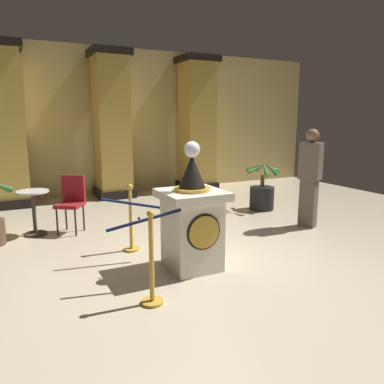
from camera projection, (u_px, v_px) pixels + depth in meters
ground_plane at (205, 258)px, 5.21m from camera, size 12.31×12.31×0.00m
back_wall at (106, 122)px, 9.45m from camera, size 12.31×0.16×3.62m
pedestal_clock at (192, 221)px, 4.75m from camera, size 0.77×0.77×1.63m
stanchion_near at (131, 228)px, 5.47m from camera, size 0.24×0.24×0.99m
stanchion_far at (152, 272)px, 3.88m from camera, size 0.24×0.24×1.01m
velvet_rope at (139, 211)px, 4.59m from camera, size 0.99×1.02×0.22m
column_left at (5, 127)px, 7.98m from camera, size 0.89×0.89×3.47m
column_right at (197, 125)px, 10.00m from camera, size 0.94×0.94×3.47m
column_centre_rear at (112, 126)px, 8.99m from camera, size 0.90×0.90×3.47m
potted_palm_right at (262, 194)px, 7.94m from camera, size 0.74×0.69×1.05m
bystander_guest at (310, 175)px, 6.56m from camera, size 0.35×0.42×1.73m
cafe_table at (34, 207)px, 6.17m from camera, size 0.51×0.51×0.75m
cafe_chair_red at (71, 199)px, 6.34m from camera, size 0.56×0.56×0.96m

